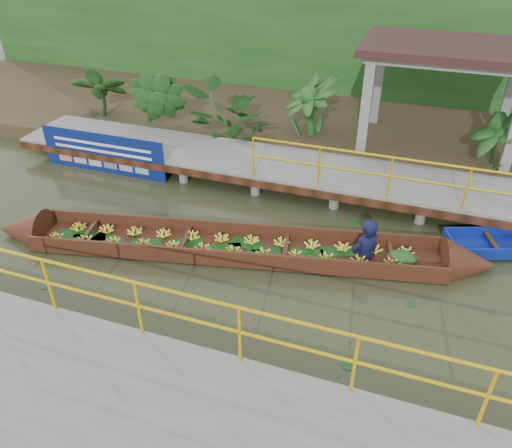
% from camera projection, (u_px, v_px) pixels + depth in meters
% --- Properties ---
extents(ground, '(80.00, 80.00, 0.00)m').
position_uv_depth(ground, '(258.00, 263.00, 10.17)').
color(ground, '#2A2F17').
rests_on(ground, ground).
extents(land_strip, '(30.00, 8.00, 0.45)m').
position_uv_depth(land_strip, '(335.00, 123.00, 15.99)').
color(land_strip, '#362A1B').
rests_on(land_strip, ground).
extents(far_dock, '(16.00, 2.06, 1.66)m').
position_uv_depth(far_dock, '(303.00, 171.00, 12.63)').
color(far_dock, slate).
rests_on(far_dock, ground).
extents(near_dock, '(18.00, 2.40, 1.73)m').
position_uv_depth(near_dock, '(223.00, 447.00, 6.41)').
color(near_dock, slate).
rests_on(near_dock, ground).
extents(pavilion, '(4.40, 3.00, 3.00)m').
position_uv_depth(pavilion, '(449.00, 59.00, 12.80)').
color(pavilion, slate).
rests_on(pavilion, ground).
extents(foliage_backdrop, '(30.00, 0.80, 4.00)m').
position_uv_depth(foliage_backdrop, '(354.00, 48.00, 17.01)').
color(foliage_backdrop, '#184114').
rests_on(foliage_backdrop, ground).
extents(vendor_boat, '(10.52, 3.19, 2.29)m').
position_uv_depth(vendor_boat, '(253.00, 244.00, 10.31)').
color(vendor_boat, '#33180E').
rests_on(vendor_boat, ground).
extents(blue_banner, '(3.66, 0.04, 1.14)m').
position_uv_depth(blue_banner, '(103.00, 154.00, 13.30)').
color(blue_banner, navy).
rests_on(blue_banner, ground).
extents(tropical_plants, '(14.42, 1.42, 1.78)m').
position_uv_depth(tropical_plants, '(296.00, 110.00, 13.85)').
color(tropical_plants, '#184114').
rests_on(tropical_plants, ground).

